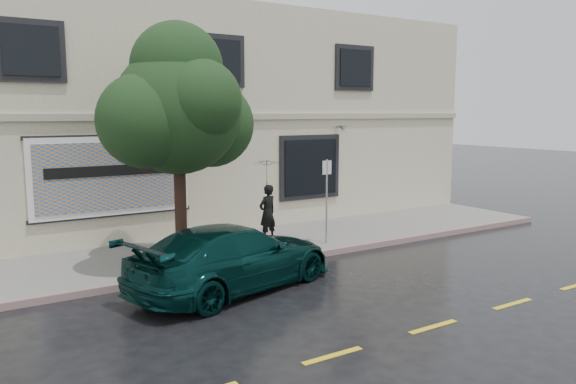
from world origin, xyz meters
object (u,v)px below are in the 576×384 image
fire_hydrant (223,245)px  car (233,257)px  pedestrian (268,213)px  street_tree (178,112)px

fire_hydrant → car: bearing=-98.1°
car → fire_hydrant: car is taller
car → pedestrian: size_ratio=3.01×
street_tree → fire_hydrant: street_tree is taller
car → fire_hydrant: bearing=-33.2°
car → fire_hydrant: (0.49, 1.52, -0.12)m
pedestrian → car: bearing=34.5°
pedestrian → fire_hydrant: (-2.07, -1.41, -0.37)m
car → street_tree: 3.62m
pedestrian → fire_hydrant: 2.53m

